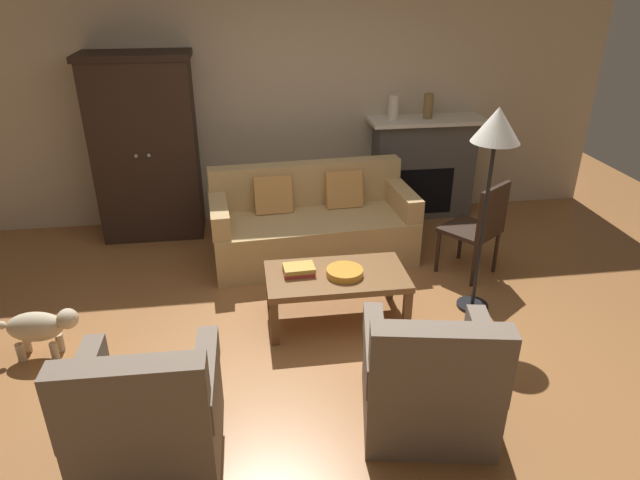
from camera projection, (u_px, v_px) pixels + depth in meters
ground_plane at (313, 342)px, 4.27m from camera, size 9.60×9.60×0.00m
back_wall at (280, 91)px, 5.93m from camera, size 7.20×0.10×2.80m
fireplace at (423, 167)px, 6.27m from camera, size 1.26×0.48×1.12m
armoire at (146, 148)px, 5.66m from camera, size 1.06×0.57×1.86m
couch at (312, 225)px, 5.45m from camera, size 1.97×0.98×0.86m
coffee_table at (336, 280)px, 4.40m from camera, size 1.10×0.60×0.42m
fruit_bowl at (345, 272)px, 4.34m from camera, size 0.29×0.29×0.05m
book_stack at (299, 270)px, 4.36m from camera, size 0.25×0.18×0.07m
mantel_vase_cream at (394, 107)px, 5.91m from camera, size 0.11×0.11×0.26m
mantel_vase_bronze at (428, 106)px, 5.96m from camera, size 0.10×0.10×0.26m
armchair_near_left at (148, 417)px, 3.12m from camera, size 0.80×0.79×0.88m
armchair_near_right at (428, 382)px, 3.38m from camera, size 0.90×0.90×0.88m
side_chair_wooden at (479, 224)px, 4.99m from camera, size 0.61×0.61×0.90m
floor_lamp at (495, 138)px, 4.10m from camera, size 0.36×0.36×1.68m
dog at (40, 327)px, 4.02m from camera, size 0.57×0.24×0.39m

